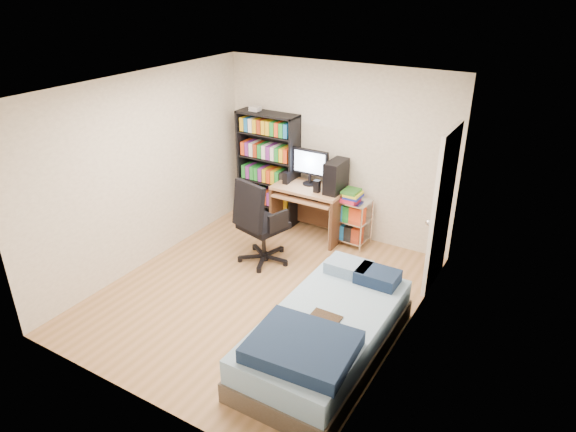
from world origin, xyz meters
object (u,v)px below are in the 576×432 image
Objects in this scene: media_shelf at (268,167)px; office_chair at (261,236)px; bed at (326,334)px; computer_desk at (317,192)px.

office_chair is at bearing -61.86° from media_shelf.
office_chair is at bearing 141.90° from bed.
computer_desk is at bearing 119.81° from bed.
office_chair is 2.06m from bed.
office_chair is (-0.28, -1.06, -0.32)m from computer_desk.
bed is (2.25, -2.45, -0.61)m from media_shelf.
computer_desk is 1.14m from office_chair.
office_chair reaches higher than bed.
bed is at bearing -47.46° from media_shelf.
media_shelf is 0.82× the size of bed.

